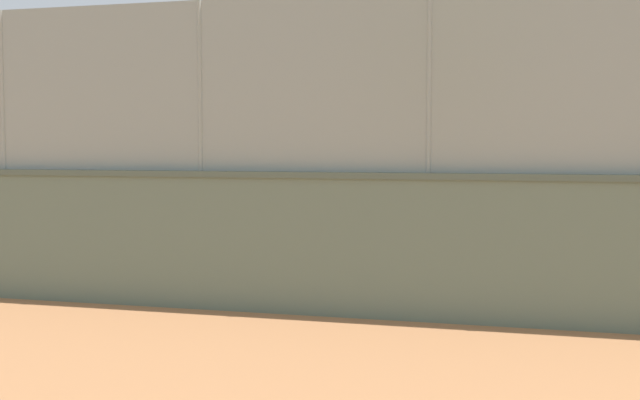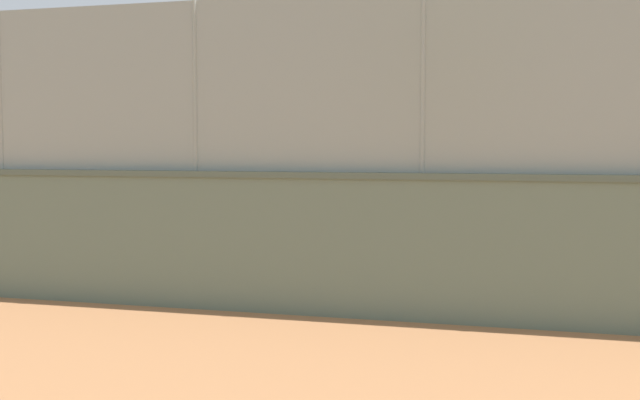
# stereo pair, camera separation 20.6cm
# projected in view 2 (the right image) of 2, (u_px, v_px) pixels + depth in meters

# --- Properties ---
(ground_plane) EXTENTS (260.00, 260.00, 0.00)m
(ground_plane) POSITION_uv_depth(u_px,v_px,m) (487.00, 227.00, 21.29)
(ground_plane) COLOR #A36B42
(perimeter_wall) EXTENTS (24.76, 0.83, 1.85)m
(perimeter_wall) POSITION_uv_depth(u_px,v_px,m) (197.00, 239.00, 10.67)
(perimeter_wall) COLOR slate
(perimeter_wall) RESTS_ON ground_plane
(fence_panel_on_wall) EXTENTS (24.33, 0.54, 2.25)m
(fence_panel_on_wall) POSITION_uv_depth(u_px,v_px,m) (195.00, 86.00, 10.53)
(fence_panel_on_wall) COLOR gray
(fence_panel_on_wall) RESTS_ON perimeter_wall
(player_baseline_waiting) EXTENTS (0.72, 1.21, 1.53)m
(player_baseline_waiting) POSITION_uv_depth(u_px,v_px,m) (432.00, 198.00, 19.38)
(player_baseline_waiting) COLOR navy
(player_baseline_waiting) RESTS_ON ground_plane
(player_foreground_swinging) EXTENTS (1.07, 0.79, 1.68)m
(player_foreground_swinging) POSITION_uv_depth(u_px,v_px,m) (308.00, 192.00, 20.30)
(player_foreground_swinging) COLOR #591919
(player_foreground_swinging) RESTS_ON ground_plane
(sports_ball) EXTENTS (0.20, 0.20, 0.20)m
(sports_ball) POSITION_uv_depth(u_px,v_px,m) (461.00, 205.00, 18.33)
(sports_ball) COLOR yellow
(spare_ball_by_wall) EXTENTS (0.12, 0.12, 0.12)m
(spare_ball_by_wall) POSITION_uv_depth(u_px,v_px,m) (227.00, 282.00, 12.33)
(spare_ball_by_wall) COLOR white
(spare_ball_by_wall) RESTS_ON ground_plane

